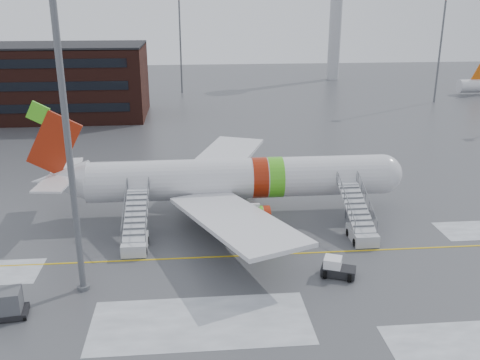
{
  "coord_description": "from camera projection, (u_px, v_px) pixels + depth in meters",
  "views": [
    {
      "loc": [
        -6.25,
        -39.43,
        19.62
      ],
      "look_at": [
        -1.99,
        6.15,
        4.0
      ],
      "focal_mm": 40.0,
      "sensor_mm": 36.0,
      "label": 1
    }
  ],
  "objects": [
    {
      "name": "airliner",
      "position": [
        228.0,
        179.0,
        50.36
      ],
      "size": [
        35.03,
        32.97,
        11.18
      ],
      "color": "silver",
      "rests_on": "ground"
    },
    {
      "name": "light_mast_near",
      "position": [
        64.0,
        104.0,
        33.72
      ],
      "size": [
        1.2,
        1.2,
        25.67
      ],
      "color": "#595B60",
      "rests_on": "ground"
    },
    {
      "name": "airstair_aft",
      "position": [
        136.0,
        234.0,
        44.24
      ],
      "size": [
        2.05,
        7.7,
        3.48
      ],
      "color": "silver",
      "rests_on": "ground"
    },
    {
      "name": "control_tower",
      "position": [
        337.0,
        2.0,
        130.15
      ],
      "size": [
        6.4,
        6.4,
        30.0
      ],
      "color": "#B2B5BA",
      "rests_on": "ground"
    },
    {
      "name": "pushback_tug",
      "position": [
        336.0,
        268.0,
        39.64
      ],
      "size": [
        2.82,
        2.51,
        1.43
      ],
      "color": "black",
      "rests_on": "ground"
    },
    {
      "name": "light_mast_far_ne",
      "position": [
        442.0,
        30.0,
        101.7
      ],
      "size": [
        1.2,
        1.2,
        24.25
      ],
      "color": "#595B60",
      "rests_on": "ground"
    },
    {
      "name": "ground",
      "position": [
        271.0,
        249.0,
        44.05
      ],
      "size": [
        260.0,
        260.0,
        0.0
      ],
      "primitive_type": "plane",
      "color": "#494C4F",
      "rests_on": "ground"
    },
    {
      "name": "light_mast_far_n",
      "position": [
        180.0,
        27.0,
        112.37
      ],
      "size": [
        1.2,
        1.2,
        24.25
      ],
      "color": "#595B60",
      "rests_on": "ground"
    },
    {
      "name": "airstair_fwd",
      "position": [
        360.0,
        226.0,
        45.92
      ],
      "size": [
        2.05,
        7.7,
        3.48
      ],
      "color": "#B1B5B9",
      "rests_on": "ground"
    },
    {
      "name": "uld_container",
      "position": [
        8.0,
        305.0,
        34.45
      ],
      "size": [
        2.5,
        1.96,
        1.88
      ],
      "color": "black",
      "rests_on": "ground"
    }
  ]
}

